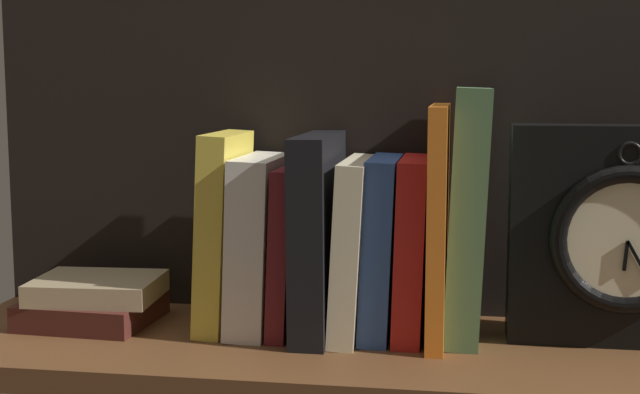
# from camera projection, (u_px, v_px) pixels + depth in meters

# --- Properties ---
(ground_plane) EXTENTS (0.86, 0.27, 0.03)m
(ground_plane) POSITION_uv_depth(u_px,v_px,m) (349.00, 353.00, 0.91)
(ground_plane) COLOR brown
(back_panel) EXTENTS (0.86, 0.01, 0.37)m
(back_panel) POSITION_uv_depth(u_px,v_px,m) (364.00, 151.00, 1.01)
(back_panel) COLOR black
(back_panel) RESTS_ON ground_plane
(book_yellow_seinlanguage) EXTENTS (0.04, 0.12, 0.21)m
(book_yellow_seinlanguage) POSITION_uv_depth(u_px,v_px,m) (224.00, 231.00, 0.95)
(book_yellow_seinlanguage) COLOR gold
(book_yellow_seinlanguage) RESTS_ON ground_plane
(book_white_catcher) EXTENTS (0.05, 0.14, 0.19)m
(book_white_catcher) POSITION_uv_depth(u_px,v_px,m) (258.00, 243.00, 0.95)
(book_white_catcher) COLOR silver
(book_white_catcher) RESTS_ON ground_plane
(book_maroon_dawkins) EXTENTS (0.03, 0.13, 0.18)m
(book_maroon_dawkins) POSITION_uv_depth(u_px,v_px,m) (289.00, 248.00, 0.94)
(book_maroon_dawkins) COLOR maroon
(book_maroon_dawkins) RESTS_ON ground_plane
(book_black_skeptic) EXTENTS (0.04, 0.17, 0.21)m
(book_black_skeptic) POSITION_uv_depth(u_px,v_px,m) (318.00, 234.00, 0.93)
(book_black_skeptic) COLOR black
(book_black_skeptic) RESTS_ON ground_plane
(book_cream_twain) EXTENTS (0.04, 0.15, 0.18)m
(book_cream_twain) POSITION_uv_depth(u_px,v_px,m) (351.00, 246.00, 0.93)
(book_cream_twain) COLOR beige
(book_cream_twain) RESTS_ON ground_plane
(book_blue_modern) EXTENTS (0.04, 0.13, 0.19)m
(book_blue_modern) POSITION_uv_depth(u_px,v_px,m) (381.00, 246.00, 0.92)
(book_blue_modern) COLOR #2D4C8E
(book_blue_modern) RESTS_ON ground_plane
(book_red_requiem) EXTENTS (0.03, 0.13, 0.19)m
(book_red_requiem) POSITION_uv_depth(u_px,v_px,m) (412.00, 247.00, 0.92)
(book_red_requiem) COLOR red
(book_red_requiem) RESTS_ON ground_plane
(book_orange_pandolfini) EXTENTS (0.02, 0.16, 0.24)m
(book_orange_pandolfini) POSITION_uv_depth(u_px,v_px,m) (438.00, 222.00, 0.91)
(book_orange_pandolfini) COLOR orange
(book_orange_pandolfini) RESTS_ON ground_plane
(book_green_romantic) EXTENTS (0.04, 0.12, 0.26)m
(book_green_romantic) POSITION_uv_depth(u_px,v_px,m) (467.00, 214.00, 0.91)
(book_green_romantic) COLOR #476B44
(book_green_romantic) RESTS_ON ground_plane
(framed_clock) EXTENTS (0.22, 0.07, 0.22)m
(framed_clock) POSITION_uv_depth(u_px,v_px,m) (622.00, 236.00, 0.88)
(framed_clock) COLOR black
(framed_clock) RESTS_ON ground_plane
(book_stack_side) EXTENTS (0.15, 0.13, 0.05)m
(book_stack_side) POSITION_uv_depth(u_px,v_px,m) (94.00, 301.00, 0.97)
(book_stack_side) COLOR #471E19
(book_stack_side) RESTS_ON ground_plane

